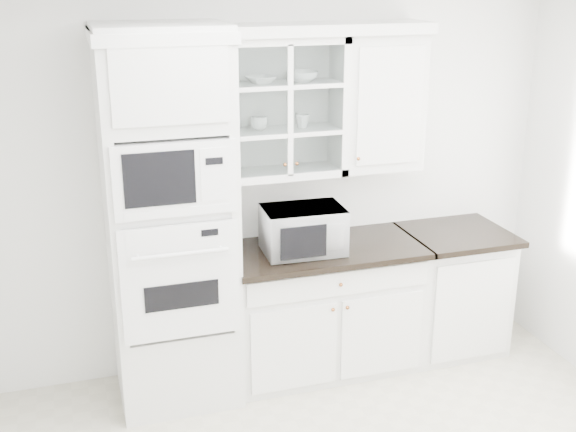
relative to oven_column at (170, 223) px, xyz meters
name	(u,v)px	position (x,y,z in m)	size (l,w,h in m)	color
room_shell	(344,161)	(0.75, -0.99, 0.58)	(4.00, 3.50, 2.70)	white
oven_column	(170,223)	(0.00, 0.00, 0.00)	(0.76, 0.68, 2.40)	silver
base_cabinet_run	(323,307)	(1.03, 0.03, -0.74)	(1.32, 0.67, 0.92)	silver
extra_base_cabinet	(451,289)	(2.03, 0.03, -0.74)	(0.72, 0.67, 0.92)	silver
upper_cabinet_glass	(282,107)	(0.78, 0.17, 0.65)	(0.80, 0.33, 0.90)	silver
upper_cabinet_solid	(379,102)	(1.46, 0.17, 0.65)	(0.55, 0.33, 0.90)	silver
crown_molding	(267,30)	(0.68, 0.14, 1.14)	(2.14, 0.38, 0.07)	white
countertop_microwave	(302,229)	(0.86, -0.01, -0.13)	(0.52, 0.43, 0.30)	white
bowl_a	(261,80)	(0.64, 0.16, 0.83)	(0.19, 0.19, 0.05)	white
bowl_b	(302,76)	(0.91, 0.17, 0.84)	(0.20, 0.20, 0.06)	white
cup_a	(259,123)	(0.63, 0.18, 0.55)	(0.11, 0.11, 0.09)	white
cup_b	(302,121)	(0.91, 0.16, 0.55)	(0.10, 0.10, 0.09)	white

